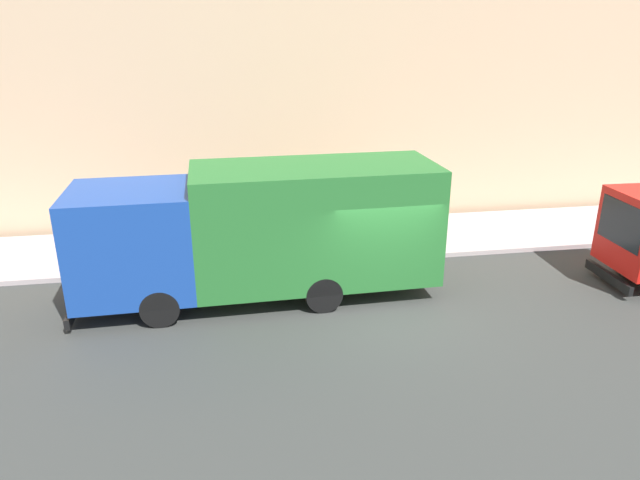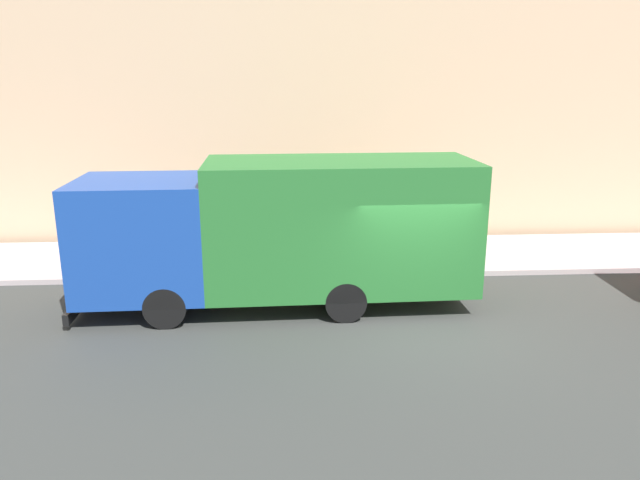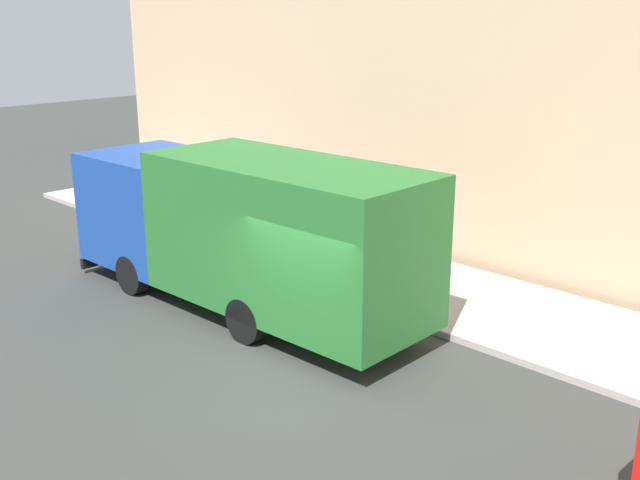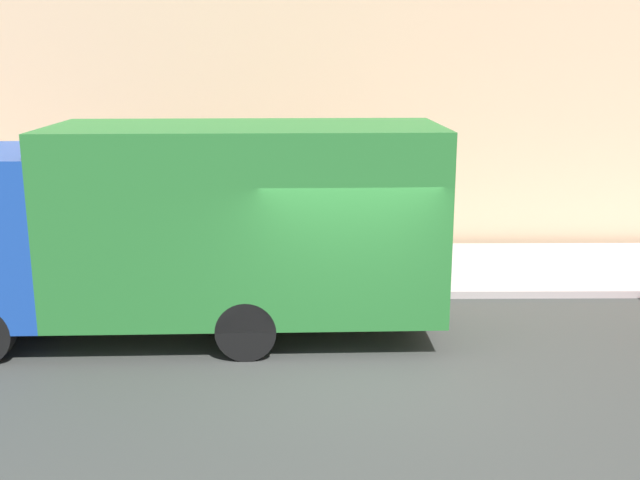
{
  "view_description": "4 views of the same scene",
  "coord_description": "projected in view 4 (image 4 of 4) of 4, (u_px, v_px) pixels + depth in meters",
  "views": [
    {
      "loc": [
        -11.61,
        3.55,
        6.31
      ],
      "look_at": [
        0.92,
        1.46,
        1.55
      ],
      "focal_mm": 32.34,
      "sensor_mm": 36.0,
      "label": 1
    },
    {
      "loc": [
        -11.33,
        2.72,
        4.98
      ],
      "look_at": [
        1.69,
        1.93,
        1.4
      ],
      "focal_mm": 33.66,
      "sensor_mm": 36.0,
      "label": 2
    },
    {
      "loc": [
        -7.93,
        -8.51,
        5.91
      ],
      "look_at": [
        1.78,
        1.0,
        1.77
      ],
      "focal_mm": 42.35,
      "sensor_mm": 36.0,
      "label": 3
    },
    {
      "loc": [
        -9.85,
        0.53,
        4.25
      ],
      "look_at": [
        1.68,
        0.41,
        1.41
      ],
      "focal_mm": 42.55,
      "sensor_mm": 36.0,
      "label": 4
    }
  ],
  "objects": [
    {
      "name": "pedestrian_standing",
      "position": [
        88.0,
        228.0,
        14.4
      ],
      "size": [
        0.42,
        0.42,
        1.71
      ],
      "rotation": [
        0.0,
        0.0,
        0.26
      ],
      "color": "black",
      "rests_on": "sidewalk"
    },
    {
      "name": "ground",
      "position": [
        351.0,
        367.0,
        10.59
      ],
      "size": [
        80.0,
        80.0,
        0.0
      ],
      "primitive_type": "plane",
      "color": "#373937"
    },
    {
      "name": "large_utility_truck",
      "position": [
        165.0,
        223.0,
        11.47
      ],
      "size": [
        2.66,
        8.66,
        3.23
      ],
      "rotation": [
        0.0,
        0.0,
        0.03
      ],
      "color": "#19419B",
      "rests_on": "ground"
    },
    {
      "name": "sidewalk",
      "position": [
        339.0,
        268.0,
        15.2
      ],
      "size": [
        3.54,
        30.0,
        0.13
      ],
      "primitive_type": "cube",
      "color": "#B2A3A3",
      "rests_on": "ground"
    },
    {
      "name": "pedestrian_walking",
      "position": [
        240.0,
        232.0,
        14.09
      ],
      "size": [
        0.41,
        0.41,
        1.7
      ],
      "rotation": [
        0.0,
        0.0,
        0.12
      ],
      "color": "brown",
      "rests_on": "sidewalk"
    }
  ]
}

